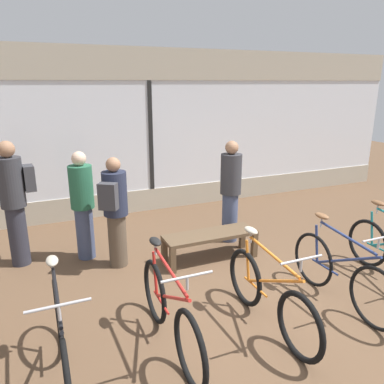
{
  "coord_description": "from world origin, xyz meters",
  "views": [
    {
      "loc": [
        -2.14,
        -3.28,
        2.57
      ],
      "look_at": [
        0.0,
        1.78,
        0.95
      ],
      "focal_mm": 35.0,
      "sensor_mm": 36.0,
      "label": 1
    }
  ],
  "objects": [
    {
      "name": "display_bench",
      "position": [
        0.11,
        1.34,
        0.35
      ],
      "size": [
        1.4,
        0.44,
        0.42
      ],
      "color": "brown",
      "rests_on": "ground_plane"
    },
    {
      "name": "customer_near_rack",
      "position": [
        0.72,
        1.86,
        0.88
      ],
      "size": [
        0.47,
        0.47,
        1.68
      ],
      "color": "#424C6B",
      "rests_on": "ground_plane"
    },
    {
      "name": "bicycle_right",
      "position": [
        1.03,
        -0.3,
        0.39
      ],
      "size": [
        0.46,
        1.69,
        1.03
      ],
      "color": "black",
      "rests_on": "ground_plane"
    },
    {
      "name": "customer_mid_floor",
      "position": [
        -2.48,
        2.29,
        0.98
      ],
      "size": [
        0.51,
        0.38,
        1.81
      ],
      "color": "#2D2D38",
      "rests_on": "ground_plane"
    },
    {
      "name": "customer_near_bench",
      "position": [
        -1.59,
        2.14,
        0.85
      ],
      "size": [
        0.44,
        0.44,
        1.63
      ],
      "color": "#424C6B",
      "rests_on": "ground_plane"
    },
    {
      "name": "ground_plane",
      "position": [
        0.0,
        0.0,
        0.0
      ],
      "size": [
        24.0,
        24.0,
        0.0
      ],
      "primitive_type": "plane",
      "color": "brown"
    },
    {
      "name": "shop_back_wall",
      "position": [
        0.0,
        3.9,
        1.64
      ],
      "size": [
        12.0,
        0.08,
        3.2
      ],
      "color": "#B2A893",
      "rests_on": "ground_plane"
    },
    {
      "name": "bicycle_left",
      "position": [
        -1.1,
        -0.26,
        0.39
      ],
      "size": [
        0.46,
        1.72,
        1.04
      ],
      "color": "black",
      "rests_on": "ground_plane"
    },
    {
      "name": "bicycle_center",
      "position": [
        -0.01,
        -0.36,
        0.38
      ],
      "size": [
        0.46,
        1.69,
        1.02
      ],
      "color": "black",
      "rests_on": "ground_plane"
    },
    {
      "name": "customer_by_window",
      "position": [
        -1.2,
        1.69,
        0.86
      ],
      "size": [
        0.5,
        0.56,
        1.6
      ],
      "color": "brown",
      "rests_on": "ground_plane"
    },
    {
      "name": "bicycle_far_left",
      "position": [
        -2.11,
        -0.31,
        0.4
      ],
      "size": [
        0.46,
        1.72,
        1.05
      ],
      "color": "black",
      "rests_on": "ground_plane"
    }
  ]
}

